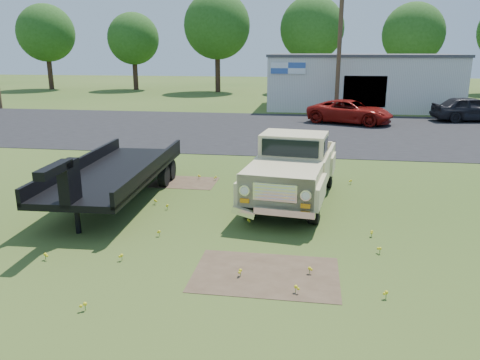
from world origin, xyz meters
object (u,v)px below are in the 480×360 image
(dark_sedan, at_px, (470,109))
(flatbed_trailer, at_px, (116,168))
(red_pickup, at_px, (350,112))
(vintage_pickup_truck, at_px, (293,167))

(dark_sedan, bearing_deg, flatbed_trailer, 131.62)
(dark_sedan, bearing_deg, red_pickup, 96.70)
(vintage_pickup_truck, distance_m, red_pickup, 16.46)
(flatbed_trailer, height_order, dark_sedan, flatbed_trailer)
(flatbed_trailer, relative_size, dark_sedan, 1.56)
(vintage_pickup_truck, relative_size, dark_sedan, 1.24)
(red_pickup, height_order, dark_sedan, dark_sedan)
(red_pickup, bearing_deg, vintage_pickup_truck, -170.64)
(flatbed_trailer, bearing_deg, dark_sedan, 47.48)
(flatbed_trailer, xyz_separation_m, dark_sedan, (15.94, 19.00, -0.20))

